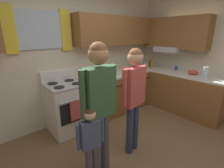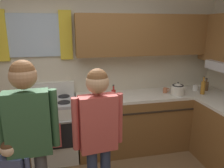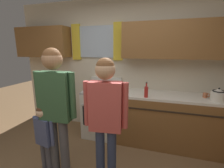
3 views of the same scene
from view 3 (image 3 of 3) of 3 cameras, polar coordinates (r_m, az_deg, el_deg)
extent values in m
cube|color=beige|center=(3.14, 5.06, 6.06)|extent=(4.60, 0.10, 2.60)
cube|color=silver|center=(3.22, -5.65, 15.03)|extent=(0.71, 0.03, 0.61)
cube|color=yellow|center=(3.41, -12.88, 14.64)|extent=(0.18, 0.04, 0.71)
cube|color=yellow|center=(3.08, 2.25, 15.21)|extent=(0.18, 0.04, 0.71)
cube|color=brown|center=(3.69, -23.70, 13.73)|extent=(1.14, 0.32, 0.60)
cube|color=brown|center=(2.90, 27.82, 14.02)|extent=(2.31, 0.32, 0.60)
cube|color=brown|center=(3.00, 25.43, -12.75)|extent=(2.34, 0.62, 0.86)
cube|color=silver|center=(2.85, 26.27, -4.47)|extent=(2.34, 0.62, 0.04)
cube|color=#2D2319|center=(2.60, 27.05, -9.80)|extent=(2.22, 0.01, 0.02)
cube|color=silver|center=(3.12, -3.54, -10.53)|extent=(0.64, 0.62, 0.86)
cube|color=black|center=(2.83, -5.79, -11.94)|extent=(0.52, 0.01, 0.36)
cylinder|color=#ADADB2|center=(2.73, -6.09, -7.92)|extent=(0.52, 0.02, 0.02)
cube|color=#ADADB2|center=(2.97, -3.65, -2.51)|extent=(0.64, 0.62, 0.04)
cube|color=silver|center=(3.19, -2.02, 0.76)|extent=(0.64, 0.08, 0.20)
cylinder|color=black|center=(2.90, -7.54, -2.45)|extent=(0.17, 0.17, 0.01)
cylinder|color=black|center=(2.79, -1.56, -2.94)|extent=(0.17, 0.17, 0.01)
cylinder|color=black|center=(3.15, -5.52, -1.24)|extent=(0.17, 0.17, 0.01)
cylinder|color=black|center=(3.04, 0.04, -1.65)|extent=(0.17, 0.17, 0.01)
cube|color=#CC4C4C|center=(2.78, -6.08, -11.46)|extent=(0.20, 0.02, 0.34)
cylinder|color=red|center=(2.54, 12.34, -2.91)|extent=(0.06, 0.06, 0.17)
cylinder|color=red|center=(2.51, 12.46, -0.39)|extent=(0.02, 0.02, 0.06)
cylinder|color=#3F382D|center=(2.50, 12.50, 0.46)|extent=(0.03, 0.03, 0.02)
cylinder|color=#B76642|center=(2.88, 30.83, -3.54)|extent=(0.07, 0.07, 0.08)
torus|color=#B76642|center=(2.89, 31.72, -3.50)|extent=(0.06, 0.01, 0.06)
cylinder|color=silver|center=(2.77, 34.19, -3.88)|extent=(0.20, 0.20, 0.14)
cone|color=silver|center=(2.74, 34.43, -1.97)|extent=(0.18, 0.18, 0.05)
sphere|color=black|center=(2.74, 34.50, -1.36)|extent=(0.02, 0.02, 0.02)
torus|color=black|center=(2.75, 34.40, -2.17)|extent=(0.17, 0.17, 0.02)
cylinder|color=#4C4C51|center=(2.21, -16.89, -22.14)|extent=(0.11, 0.11, 0.82)
cylinder|color=#4C4C51|center=(2.27, -20.29, -21.25)|extent=(0.11, 0.11, 0.82)
cube|color=#335938|center=(1.95, -20.03, -4.23)|extent=(0.38, 0.18, 0.58)
cylinder|color=#335938|center=(1.83, -14.21, -4.14)|extent=(0.07, 0.07, 0.53)
cylinder|color=#335938|center=(2.07, -25.27, -3.05)|extent=(0.07, 0.07, 0.53)
sphere|color=#A87A56|center=(1.87, -20.99, 8.28)|extent=(0.23, 0.23, 0.23)
sphere|color=brown|center=(1.87, -21.06, 9.14)|extent=(0.21, 0.21, 0.21)
cylinder|color=#2D3856|center=(2.02, -0.08, -26.08)|extent=(0.10, 0.10, 0.77)
cylinder|color=#2D3856|center=(2.04, -4.26, -25.60)|extent=(0.10, 0.10, 0.77)
cube|color=#BF4C47|center=(1.70, -2.37, -8.19)|extent=(0.37, 0.19, 0.55)
cylinder|color=#BF4C47|center=(1.67, 4.81, -7.91)|extent=(0.07, 0.07, 0.50)
cylinder|color=#BF4C47|center=(1.75, -9.19, -6.99)|extent=(0.07, 0.07, 0.50)
sphere|color=tan|center=(1.61, -2.49, 5.24)|extent=(0.21, 0.21, 0.21)
sphere|color=brown|center=(1.61, -2.50, 6.17)|extent=(0.19, 0.19, 0.19)
cylinder|color=#4C4C56|center=(2.37, -22.01, -24.87)|extent=(0.07, 0.07, 0.48)
cylinder|color=#4C4C56|center=(2.42, -23.45, -24.03)|extent=(0.07, 0.07, 0.48)
cube|color=#47517A|center=(2.18, -23.67, -15.61)|extent=(0.24, 0.14, 0.34)
cylinder|color=#47517A|center=(2.07, -21.06, -16.49)|extent=(0.04, 0.04, 0.32)
cylinder|color=#47517A|center=(2.28, -26.07, -14.18)|extent=(0.04, 0.04, 0.32)
sphere|color=beige|center=(2.08, -24.29, -9.26)|extent=(0.13, 0.13, 0.13)
sphere|color=#4C2D19|center=(2.07, -24.33, -8.83)|extent=(0.12, 0.12, 0.12)
camera|label=1|loc=(2.17, -72.11, 6.74)|focal=26.22mm
camera|label=2|loc=(0.91, -101.12, 16.27)|focal=34.80mm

